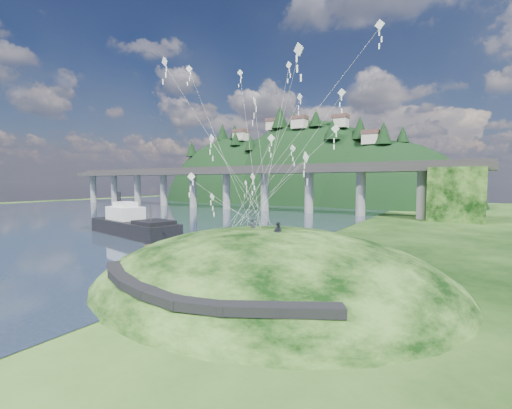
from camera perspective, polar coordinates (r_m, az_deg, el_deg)
The scene contains 10 objects.
ground at distance 37.06m, azimuth -10.38°, elevation -11.18°, with size 320.00×320.00×0.00m, color black.
water at distance 111.85m, azimuth -27.81°, elevation -1.53°, with size 240.00×240.00×0.00m, color #2E3E55.
grass_hill at distance 34.56m, azimuth 2.25°, elevation -14.83°, with size 36.00×32.00×13.00m.
footpath at distance 24.75m, azimuth -12.74°, elevation -13.82°, with size 22.29×5.84×0.83m.
bridge at distance 109.02m, azimuth 4.01°, elevation 3.87°, with size 160.00×11.00×15.00m.
far_ridge at distance 164.25m, azimuth 7.11°, elevation -2.17°, with size 153.00×70.00×94.50m.
work_barge at distance 65.35m, azimuth -19.91°, elevation -3.13°, with size 22.64×10.23×7.66m.
wooden_dock at distance 45.21m, azimuth -11.29°, elevation -7.81°, with size 15.96×4.32×1.13m.
kite_flyers at distance 32.32m, azimuth 2.05°, elevation -2.67°, with size 4.31×1.78×1.94m.
kite_swarm at distance 34.17m, azimuth 1.95°, elevation 13.47°, with size 19.58×15.90×17.39m.
Camera 1 is at (24.02, -26.56, 9.53)m, focal length 24.00 mm.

